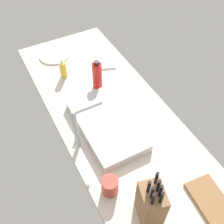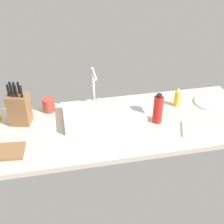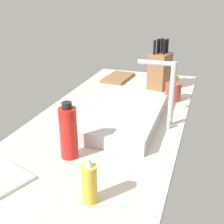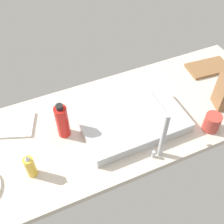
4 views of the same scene
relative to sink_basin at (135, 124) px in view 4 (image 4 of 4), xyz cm
name	(u,v)px [view 4 (image 4 of 4)]	position (x,y,z in cm)	size (l,w,h in cm)	color
countertop_slab	(116,123)	(6.60, -7.98, -4.59)	(180.76, 65.97, 3.50)	beige
sink_basin	(135,124)	(0.00, 0.00, 0.00)	(51.69, 28.45, 5.67)	#B7BABF
faucet	(162,129)	(-3.42, 16.94, 13.87)	(5.50, 16.03, 27.81)	#B7BABF
cutting_board	(208,68)	(-62.36, -22.95, -1.94)	(25.31, 14.25, 1.80)	brown
soap_bottle	(30,166)	(53.04, 4.95, 3.38)	(4.41, 4.41, 14.25)	gold
water_bottle	(62,121)	(33.37, -10.81, 6.67)	(6.15, 6.15, 20.50)	red
dish_towel	(15,125)	(54.98, -25.70, -2.24)	(18.51, 15.98, 1.20)	white
coffee_mug	(212,122)	(-34.64, 15.85, 1.87)	(8.12, 8.12, 9.42)	#B23D33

